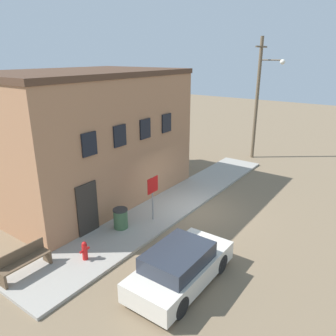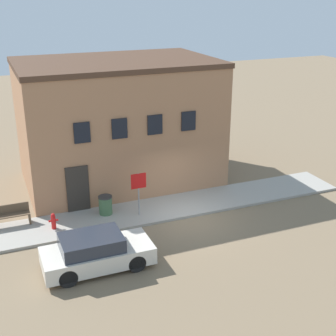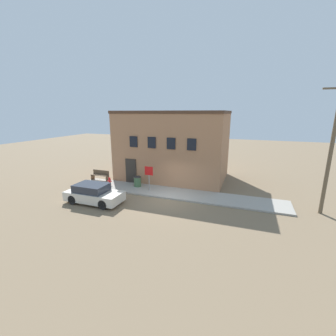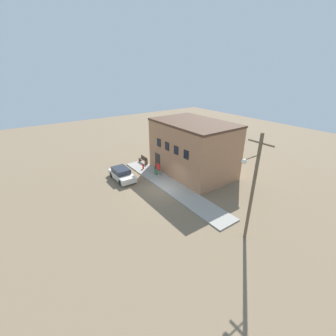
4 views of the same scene
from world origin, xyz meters
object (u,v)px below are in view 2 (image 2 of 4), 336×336
(stop_sign, at_px, (139,186))
(trash_bin, at_px, (106,205))
(fire_hydrant, at_px, (53,221))
(parked_car, at_px, (96,252))
(bench, at_px, (9,215))

(stop_sign, bearing_deg, trash_bin, 154.53)
(fire_hydrant, height_order, trash_bin, trash_bin)
(trash_bin, xyz_separation_m, parked_car, (-1.36, -3.84, 0.10))
(fire_hydrant, xyz_separation_m, parked_car, (0.98, -3.32, 0.17))
(trash_bin, bearing_deg, stop_sign, -25.47)
(fire_hydrant, relative_size, stop_sign, 0.36)
(fire_hydrant, relative_size, bench, 0.41)
(fire_hydrant, height_order, bench, bench)
(stop_sign, relative_size, parked_car, 0.50)
(fire_hydrant, height_order, parked_car, parked_car)
(bench, bearing_deg, trash_bin, -6.80)
(stop_sign, xyz_separation_m, parked_car, (-2.70, -3.20, -0.83))
(stop_sign, distance_m, bench, 5.52)
(trash_bin, bearing_deg, parked_car, -109.57)
(parked_car, bearing_deg, bench, 121.38)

